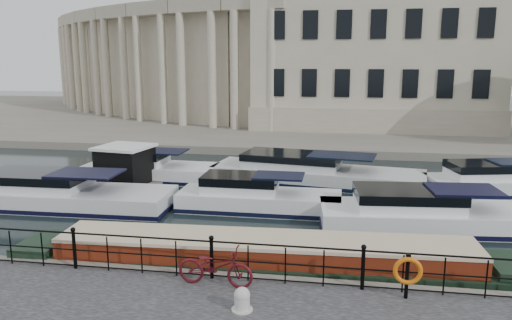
{
  "coord_description": "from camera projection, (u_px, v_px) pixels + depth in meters",
  "views": [
    {
      "loc": [
        3.28,
        -14.53,
        6.38
      ],
      "look_at": [
        0.5,
        2.0,
        3.0
      ],
      "focal_mm": 35.0,
      "sensor_mm": 36.0,
      "label": 1
    }
  ],
  "objects": [
    {
      "name": "ground_plane",
      "position": [
        230.0,
        264.0,
        15.84
      ],
      "size": [
        160.0,
        160.0,
        0.0
      ],
      "primitive_type": "plane",
      "color": "black",
      "rests_on": "ground"
    },
    {
      "name": "cabin_cruisers",
      "position": [
        268.0,
        190.0,
        23.45
      ],
      "size": [
        27.69,
        10.62,
        1.99
      ],
      "color": "silver",
      "rests_on": "ground_plane"
    },
    {
      "name": "far_bank",
      "position": [
        309.0,
        118.0,
        53.49
      ],
      "size": [
        120.0,
        42.0,
        0.55
      ],
      "primitive_type": "cube",
      "color": "#6B665B",
      "rests_on": "ground_plane"
    },
    {
      "name": "mooring_bollard",
      "position": [
        242.0,
        300.0,
        11.77
      ],
      "size": [
        0.51,
        0.51,
        0.58
      ],
      "color": "#BBBAB6",
      "rests_on": "near_quay"
    },
    {
      "name": "railing",
      "position": [
        212.0,
        256.0,
        13.43
      ],
      "size": [
        24.14,
        0.14,
        1.22
      ],
      "color": "black",
      "rests_on": "near_quay"
    },
    {
      "name": "civic_building",
      "position": [
        297.0,
        53.0,
        48.16
      ],
      "size": [
        53.55,
        31.84,
        16.85
      ],
      "color": "#ADA38C",
      "rests_on": "far_bank"
    },
    {
      "name": "bicycle",
      "position": [
        215.0,
        266.0,
        13.0
      ],
      "size": [
        2.08,
        0.86,
        1.07
      ],
      "primitive_type": "imported",
      "rotation": [
        0.0,
        0.0,
        1.5
      ],
      "color": "#4D0D15",
      "rests_on": "near_quay"
    },
    {
      "name": "narrowboat",
      "position": [
        264.0,
        264.0,
        14.93
      ],
      "size": [
        15.55,
        2.77,
        1.57
      ],
      "rotation": [
        0.0,
        0.0,
        0.05
      ],
      "color": "black",
      "rests_on": "ground_plane"
    },
    {
      "name": "harbour_hut",
      "position": [
        126.0,
        168.0,
        25.37
      ],
      "size": [
        3.78,
        3.31,
        2.21
      ],
      "rotation": [
        0.0,
        0.0,
        -0.15
      ],
      "color": "#6B665B",
      "rests_on": "ground_plane"
    },
    {
      "name": "life_ring_post",
      "position": [
        408.0,
        272.0,
        12.21
      ],
      "size": [
        0.72,
        0.19,
        1.17
      ],
      "color": "black",
      "rests_on": "near_quay"
    }
  ]
}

